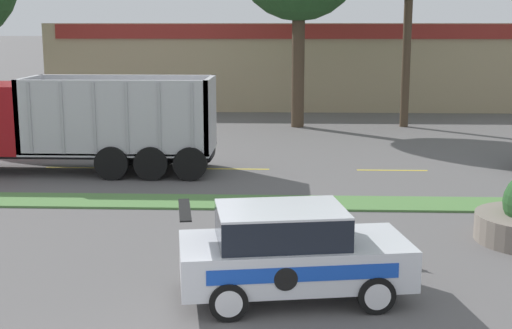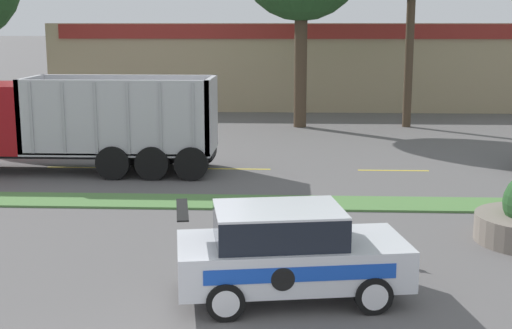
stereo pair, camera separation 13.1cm
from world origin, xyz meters
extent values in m
cube|color=#517F42|center=(0.00, 11.05, 0.03)|extent=(120.00, 1.56, 0.06)
cube|color=yellow|center=(-5.17, 15.83, 0.00)|extent=(2.40, 0.14, 0.01)
cube|color=yellow|center=(0.23, 15.83, 0.00)|extent=(2.40, 0.14, 0.01)
cube|color=yellow|center=(5.63, 15.83, 0.00)|extent=(2.40, 0.14, 0.01)
cube|color=black|center=(-6.25, 15.21, 0.63)|extent=(11.62, 1.41, 0.18)
cylinder|color=silver|center=(-6.55, 14.38, 2.47)|extent=(0.14, 0.14, 1.25)
cube|color=#B7B7BC|center=(-3.55, 15.21, 0.78)|extent=(6.21, 2.57, 0.12)
cube|color=#B7B7BC|center=(-6.57, 15.21, 1.98)|extent=(0.16, 2.57, 2.40)
cube|color=#B7B7BC|center=(-0.53, 15.21, 1.98)|extent=(0.16, 2.57, 2.40)
cube|color=#B7B7BC|center=(-3.55, 14.01, 1.98)|extent=(6.21, 0.16, 2.40)
cube|color=#B7B7BC|center=(-3.55, 16.41, 1.98)|extent=(6.21, 0.16, 2.40)
cube|color=#A3A3A8|center=(-6.13, 13.91, 1.98)|extent=(0.10, 0.04, 2.28)
cube|color=#A3A3A8|center=(-5.10, 13.91, 1.98)|extent=(0.10, 0.04, 2.28)
cube|color=#A3A3A8|center=(-4.07, 13.91, 1.98)|extent=(0.10, 0.04, 2.28)
cube|color=#A3A3A8|center=(-3.03, 13.91, 1.98)|extent=(0.10, 0.04, 2.28)
cube|color=#A3A3A8|center=(-2.00, 13.91, 1.98)|extent=(0.10, 0.04, 2.28)
cube|color=#A3A3A8|center=(-0.96, 13.91, 1.98)|extent=(0.10, 0.04, 2.28)
cylinder|color=black|center=(-1.05, 13.95, 0.54)|extent=(1.08, 0.30, 1.08)
cylinder|color=black|center=(-1.05, 16.47, 0.54)|extent=(1.08, 0.30, 1.08)
cylinder|color=black|center=(-2.31, 13.95, 0.54)|extent=(1.08, 0.30, 1.08)
cylinder|color=black|center=(-2.31, 16.47, 0.54)|extent=(1.08, 0.30, 1.08)
cylinder|color=black|center=(-3.57, 13.95, 0.54)|extent=(1.08, 0.30, 1.08)
cylinder|color=black|center=(-3.57, 16.47, 0.54)|extent=(1.08, 0.30, 1.08)
cube|color=silver|center=(2.15, 4.16, 0.70)|extent=(4.36, 2.54, 0.74)
cube|color=black|center=(1.91, 4.12, 1.36)|extent=(2.50, 2.01, 0.58)
cube|color=silver|center=(1.91, 4.12, 1.67)|extent=(2.50, 2.01, 0.04)
cube|color=black|center=(0.22, 3.84, 1.71)|extent=(0.44, 1.52, 0.03)
cube|color=blue|center=(2.30, 3.22, 0.78)|extent=(3.24, 0.55, 0.26)
cylinder|color=black|center=(2.00, 3.17, 0.70)|extent=(0.40, 0.07, 0.41)
cylinder|color=black|center=(3.55, 3.48, 0.33)|extent=(0.69, 0.31, 0.66)
cylinder|color=silver|center=(3.57, 3.37, 0.33)|extent=(0.46, 0.09, 0.46)
cylinder|color=black|center=(3.26, 5.26, 0.33)|extent=(0.69, 0.31, 0.66)
cylinder|color=silver|center=(3.24, 5.37, 0.33)|extent=(0.46, 0.09, 0.46)
cylinder|color=black|center=(1.04, 3.06, 0.33)|extent=(0.69, 0.31, 0.66)
cylinder|color=silver|center=(1.06, 2.95, 0.33)|extent=(0.46, 0.09, 0.46)
cylinder|color=black|center=(0.74, 4.84, 0.33)|extent=(0.69, 0.31, 0.66)
cylinder|color=silver|center=(0.73, 4.95, 0.33)|extent=(0.46, 0.09, 0.46)
cube|color=black|center=(4.36, 6.05, 0.01)|extent=(0.41, 0.41, 0.03)
cone|color=#EA5B14|center=(4.36, 6.05, 0.33)|extent=(0.32, 0.32, 0.59)
cylinder|color=white|center=(4.36, 6.05, 0.39)|extent=(0.17, 0.17, 0.07)
cube|color=tan|center=(3.90, 37.98, 2.48)|extent=(31.33, 12.00, 4.96)
cube|color=maroon|center=(3.90, 31.93, 4.51)|extent=(29.76, 0.10, 0.80)
cylinder|color=#473828|center=(7.74, 26.58, 3.89)|extent=(0.40, 0.40, 7.77)
cylinder|color=#473828|center=(2.55, 26.30, 3.20)|extent=(0.61, 0.61, 6.40)
camera|label=1|loc=(1.97, -8.17, 4.90)|focal=50.00mm
camera|label=2|loc=(2.10, -8.16, 4.90)|focal=50.00mm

